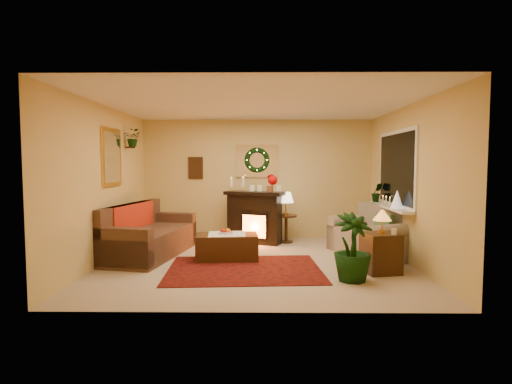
{
  "coord_description": "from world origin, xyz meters",
  "views": [
    {
      "loc": [
        0.08,
        -6.54,
        1.63
      ],
      "look_at": [
        0.0,
        0.35,
        1.15
      ],
      "focal_mm": 28.0,
      "sensor_mm": 36.0,
      "label": 1
    }
  ],
  "objects_px": {
    "sofa": "(151,232)",
    "side_table_round": "(286,227)",
    "fireplace": "(254,217)",
    "loveseat": "(371,232)",
    "end_table_square": "(380,255)",
    "coffee_table": "(227,247)"
  },
  "relations": [
    {
      "from": "fireplace",
      "to": "coffee_table",
      "type": "bearing_deg",
      "value": -85.54
    },
    {
      "from": "sofa",
      "to": "end_table_square",
      "type": "relative_size",
      "value": 3.6
    },
    {
      "from": "side_table_round",
      "to": "end_table_square",
      "type": "relative_size",
      "value": 0.97
    },
    {
      "from": "end_table_square",
      "to": "sofa",
      "type": "bearing_deg",
      "value": 164.12
    },
    {
      "from": "sofa",
      "to": "coffee_table",
      "type": "height_order",
      "value": "sofa"
    },
    {
      "from": "fireplace",
      "to": "loveseat",
      "type": "bearing_deg",
      "value": -5.33
    },
    {
      "from": "sofa",
      "to": "side_table_round",
      "type": "xyz_separation_m",
      "value": [
        2.49,
        1.23,
        -0.1
      ]
    },
    {
      "from": "loveseat",
      "to": "end_table_square",
      "type": "relative_size",
      "value": 2.56
    },
    {
      "from": "loveseat",
      "to": "sofa",
      "type": "bearing_deg",
      "value": 158.7
    },
    {
      "from": "fireplace",
      "to": "side_table_round",
      "type": "height_order",
      "value": "fireplace"
    },
    {
      "from": "end_table_square",
      "to": "fireplace",
      "type": "bearing_deg",
      "value": 130.88
    },
    {
      "from": "fireplace",
      "to": "end_table_square",
      "type": "relative_size",
      "value": 1.83
    },
    {
      "from": "sofa",
      "to": "end_table_square",
      "type": "height_order",
      "value": "sofa"
    },
    {
      "from": "fireplace",
      "to": "loveseat",
      "type": "xyz_separation_m",
      "value": [
        2.11,
        -1.07,
        -0.13
      ]
    },
    {
      "from": "side_table_round",
      "to": "coffee_table",
      "type": "relative_size",
      "value": 0.55
    },
    {
      "from": "fireplace",
      "to": "side_table_round",
      "type": "xyz_separation_m",
      "value": [
        0.66,
        0.06,
        -0.23
      ]
    },
    {
      "from": "loveseat",
      "to": "coffee_table",
      "type": "relative_size",
      "value": 1.47
    },
    {
      "from": "fireplace",
      "to": "sofa",
      "type": "bearing_deg",
      "value": -125.96
    },
    {
      "from": "sofa",
      "to": "coffee_table",
      "type": "bearing_deg",
      "value": -1.54
    },
    {
      "from": "side_table_round",
      "to": "end_table_square",
      "type": "bearing_deg",
      "value": -60.97
    },
    {
      "from": "sofa",
      "to": "loveseat",
      "type": "height_order",
      "value": "sofa"
    },
    {
      "from": "fireplace",
      "to": "loveseat",
      "type": "height_order",
      "value": "fireplace"
    }
  ]
}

